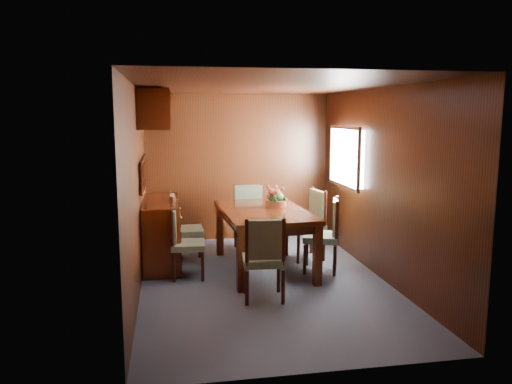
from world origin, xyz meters
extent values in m
plane|color=#3B4251|center=(0.00, 0.00, 0.00)|extent=(4.50, 4.50, 0.00)
cube|color=black|center=(-1.50, 0.00, 1.20)|extent=(0.02, 4.50, 2.40)
cube|color=black|center=(1.50, 0.00, 1.20)|extent=(0.02, 4.50, 2.40)
cube|color=black|center=(0.00, 2.25, 1.20)|extent=(3.00, 0.02, 2.40)
cube|color=black|center=(0.00, -2.25, 1.20)|extent=(3.00, 0.02, 2.40)
cube|color=black|center=(0.00, 0.00, 2.40)|extent=(3.00, 4.50, 0.02)
cube|color=white|center=(1.48, 1.10, 1.45)|extent=(0.14, 1.10, 0.80)
cube|color=#B2B2B7|center=(1.41, 1.10, 1.45)|extent=(0.04, 1.20, 0.90)
cube|color=black|center=(-1.47, 1.00, 1.28)|extent=(0.03, 1.36, 0.41)
cube|color=silver|center=(-1.45, 1.00, 1.28)|extent=(0.01, 1.30, 0.35)
cube|color=#371306|center=(-1.30, 1.00, 2.13)|extent=(0.40, 1.40, 0.50)
cube|color=#371306|center=(-1.25, 1.00, 0.45)|extent=(0.48, 1.40, 0.90)
cube|color=#371306|center=(-0.33, -0.29, 0.37)|extent=(0.10, 0.10, 0.75)
cube|color=#371306|center=(0.62, -0.24, 0.37)|extent=(0.10, 0.10, 0.75)
cube|color=#371306|center=(-0.41, 1.30, 0.37)|extent=(0.10, 0.10, 0.75)
cube|color=#371306|center=(0.53, 1.35, 0.37)|extent=(0.10, 0.10, 0.75)
cube|color=black|center=(0.10, 0.53, 0.69)|extent=(1.04, 1.65, 0.11)
cube|color=#371306|center=(0.10, 0.53, 0.78)|extent=(1.18, 1.79, 0.07)
cylinder|color=black|center=(-1.08, 0.56, 0.18)|extent=(0.04, 0.04, 0.36)
cylinder|color=black|center=(-1.10, 0.18, 0.18)|extent=(0.04, 0.04, 0.36)
cylinder|color=black|center=(-0.72, 0.53, 0.18)|extent=(0.04, 0.04, 0.36)
cylinder|color=black|center=(-0.75, 0.16, 0.18)|extent=(0.04, 0.04, 0.36)
cube|color=slate|center=(-0.91, 0.36, 0.42)|extent=(0.44, 0.46, 0.07)
cylinder|color=black|center=(-1.08, 0.56, 0.66)|extent=(0.04, 0.04, 0.49)
cylinder|color=black|center=(-1.11, 0.18, 0.66)|extent=(0.04, 0.04, 0.49)
cube|color=slate|center=(-1.08, 0.37, 0.68)|extent=(0.08, 0.40, 0.41)
cylinder|color=black|center=(-1.11, 1.19, 0.20)|extent=(0.04, 0.04, 0.40)
cylinder|color=black|center=(-1.09, 0.78, 0.20)|extent=(0.04, 0.04, 0.40)
cylinder|color=black|center=(-0.72, 1.20, 0.20)|extent=(0.04, 0.04, 0.40)
cylinder|color=black|center=(-0.71, 0.79, 0.20)|extent=(0.04, 0.04, 0.40)
cube|color=slate|center=(-0.91, 0.99, 0.46)|extent=(0.46, 0.48, 0.08)
cylinder|color=black|center=(-1.12, 1.19, 0.72)|extent=(0.04, 0.04, 0.53)
cylinder|color=black|center=(-1.10, 0.78, 0.72)|extent=(0.04, 0.04, 0.53)
cube|color=slate|center=(-1.09, 0.99, 0.74)|extent=(0.07, 0.43, 0.45)
cylinder|color=black|center=(0.95, 0.07, 0.20)|extent=(0.04, 0.04, 0.40)
cylinder|color=black|center=(1.08, 0.45, 0.20)|extent=(0.04, 0.04, 0.40)
cylinder|color=black|center=(0.58, 0.19, 0.20)|extent=(0.04, 0.04, 0.40)
cylinder|color=black|center=(0.72, 0.58, 0.20)|extent=(0.04, 0.04, 0.40)
cube|color=slate|center=(0.83, 0.32, 0.46)|extent=(0.58, 0.59, 0.08)
cylinder|color=black|center=(0.95, 0.06, 0.72)|extent=(0.04, 0.04, 0.53)
cylinder|color=black|center=(1.09, 0.45, 0.72)|extent=(0.04, 0.04, 0.53)
cube|color=slate|center=(1.00, 0.26, 0.74)|extent=(0.20, 0.42, 0.45)
cylinder|color=black|center=(1.01, 0.74, 0.20)|extent=(0.05, 0.05, 0.41)
cylinder|color=black|center=(0.95, 1.15, 0.20)|extent=(0.05, 0.05, 0.41)
cylinder|color=black|center=(0.62, 0.68, 0.20)|extent=(0.05, 0.05, 0.41)
cylinder|color=black|center=(0.55, 1.09, 0.20)|extent=(0.05, 0.05, 0.41)
cube|color=slate|center=(0.78, 0.91, 0.47)|extent=(0.53, 0.55, 0.08)
cylinder|color=black|center=(1.02, 0.74, 0.74)|extent=(0.05, 0.05, 0.54)
cylinder|color=black|center=(0.96, 1.15, 0.74)|extent=(0.05, 0.05, 0.54)
cube|color=slate|center=(0.97, 0.94, 0.76)|extent=(0.13, 0.44, 0.46)
cylinder|color=black|center=(-0.33, -0.73, 0.19)|extent=(0.04, 0.04, 0.39)
cylinder|color=black|center=(0.07, -0.76, 0.19)|extent=(0.04, 0.04, 0.39)
cylinder|color=black|center=(-0.29, -0.35, 0.19)|extent=(0.04, 0.04, 0.39)
cylinder|color=black|center=(0.10, -0.38, 0.19)|extent=(0.04, 0.04, 0.39)
cube|color=slate|center=(-0.11, -0.55, 0.45)|extent=(0.50, 0.48, 0.08)
cylinder|color=black|center=(-0.33, -0.74, 0.71)|extent=(0.04, 0.04, 0.52)
cylinder|color=black|center=(0.07, -0.77, 0.71)|extent=(0.04, 0.04, 0.52)
cube|color=slate|center=(-0.13, -0.73, 0.73)|extent=(0.42, 0.10, 0.44)
cylinder|color=black|center=(0.29, 1.70, 0.20)|extent=(0.05, 0.05, 0.40)
cylinder|color=black|center=(-0.13, 1.70, 0.20)|extent=(0.05, 0.05, 0.40)
cylinder|color=black|center=(0.28, 1.30, 0.20)|extent=(0.05, 0.05, 0.40)
cylinder|color=black|center=(-0.13, 1.31, 0.20)|extent=(0.05, 0.05, 0.40)
cube|color=slate|center=(0.08, 1.50, 0.46)|extent=(0.48, 0.46, 0.08)
cylinder|color=black|center=(0.29, 1.71, 0.73)|extent=(0.05, 0.05, 0.54)
cylinder|color=black|center=(-0.13, 1.71, 0.73)|extent=(0.05, 0.05, 0.54)
cube|color=slate|center=(0.08, 1.69, 0.75)|extent=(0.43, 0.07, 0.45)
cylinder|color=#BB6639|center=(0.31, 0.74, 0.86)|extent=(0.28, 0.28, 0.09)
sphere|color=#18481B|center=(0.31, 0.74, 0.92)|extent=(0.22, 0.22, 0.22)
camera|label=1|loc=(-1.14, -5.86, 2.07)|focal=35.00mm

